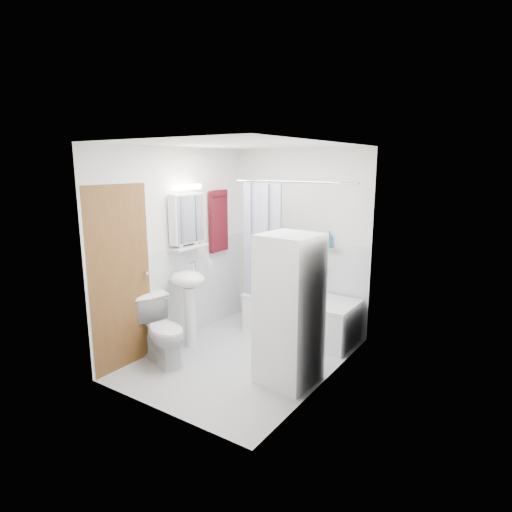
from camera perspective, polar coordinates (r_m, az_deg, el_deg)
The scene contains 20 objects.
floor at distance 5.09m, azimuth -1.63°, elevation -13.44°, with size 2.60×2.60×0.00m, color #B9B8BD.
room_walls at distance 4.65m, azimuth -1.74°, elevation 3.34°, with size 2.60×2.60×2.60m.
wainscot at distance 5.09m, azimuth 0.24°, elevation -6.14°, with size 1.98×2.58×2.58m.
door at distance 4.97m, azimuth -14.43°, elevation -2.20°, with size 0.05×2.00×2.00m.
bathtub at distance 5.58m, azimuth 6.02°, elevation -7.84°, with size 1.41×0.67×0.54m.
tub_spout at distance 5.62m, azimuth 9.52°, elevation -1.79°, with size 0.04×0.04×0.12m, color silver.
curtain_rod at distance 5.01m, azimuth 4.97°, elevation 9.84°, with size 0.02×0.02×1.59m, color silver.
shower_curtain at distance 5.30m, azimuth 0.84°, elevation 1.86°, with size 0.55×0.02×1.45m.
sink at distance 5.22m, azimuth -9.00°, elevation -4.63°, with size 0.44×0.37×1.04m.
medicine_cabinet at distance 5.28m, azimuth -9.18°, elevation 5.12°, with size 0.13×0.50×0.71m.
shelf at distance 5.32m, azimuth -8.93°, elevation 1.20°, with size 0.18×0.54×0.03m, color silver.
shower_caddy at distance 5.53m, azimuth 10.05°, elevation 1.04°, with size 0.22×0.06×0.02m, color silver.
towel at distance 5.80m, azimuth -5.02°, elevation 4.81°, with size 0.07×0.35×0.84m.
washer_dryer at distance 4.33m, azimuth 4.40°, elevation -7.15°, with size 0.59×0.58×1.54m.
toilet at distance 4.99m, azimuth -12.39°, elevation -9.71°, with size 0.42×0.74×0.73m, color white.
soap_pump at distance 5.37m, azimuth -6.34°, elevation -1.36°, with size 0.08×0.17×0.08m, color gray.
shelf_bottle at distance 5.21m, azimuth -10.06°, elevation 1.46°, with size 0.07×0.18×0.07m, color gray.
shelf_cup at distance 5.40m, azimuth -8.09°, elevation 2.06°, with size 0.10×0.09×0.10m, color gray.
shampoo_a at distance 5.58m, azimuth 8.65°, elevation 1.98°, with size 0.13×0.17×0.13m, color gray.
shampoo_b at distance 5.53m, azimuth 9.76°, elevation 1.59°, with size 0.08×0.21×0.08m, color #23588C.
Camera 1 is at (2.66, -3.74, 2.20)m, focal length 30.00 mm.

